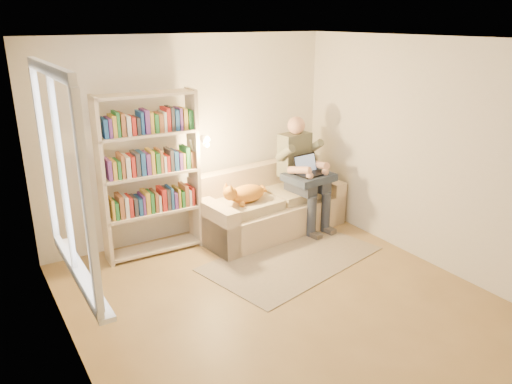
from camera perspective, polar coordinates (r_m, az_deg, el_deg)
floor at (r=5.23m, az=3.65°, el=-12.84°), size 4.50×4.50×0.00m
ceiling at (r=4.43m, az=4.38°, el=16.95°), size 4.00×4.50×0.02m
wall_left at (r=3.93m, az=-20.60°, el=-4.12°), size 0.02×4.50×2.60m
wall_right at (r=6.02m, az=19.73°, el=3.93°), size 0.02×4.50×2.60m
wall_back at (r=6.56m, az=-7.56°, el=6.10°), size 4.00×0.02×2.60m
window at (r=4.09m, az=-20.58°, el=-2.04°), size 0.12×1.52×1.69m
sofa at (r=6.83m, az=1.39°, el=-1.87°), size 2.10×1.10×0.86m
person at (r=6.82m, az=5.20°, el=2.82°), size 0.49×0.73×1.53m
cat at (r=6.33m, az=-1.35°, el=-0.19°), size 0.75×0.32×0.28m
blanket at (r=6.77m, az=6.32°, el=1.74°), size 0.65×0.55×0.10m
laptop at (r=6.74m, az=6.28°, el=2.66°), size 0.41×0.34×0.34m
bookshelf at (r=6.05m, az=-12.04°, el=2.76°), size 1.32×0.39×1.99m
rug at (r=6.14m, az=4.08°, el=-7.60°), size 2.31×1.66×0.01m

